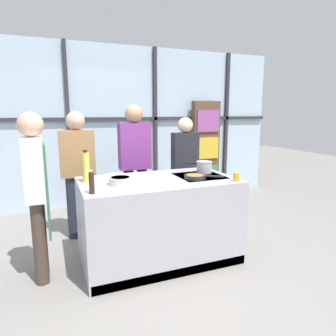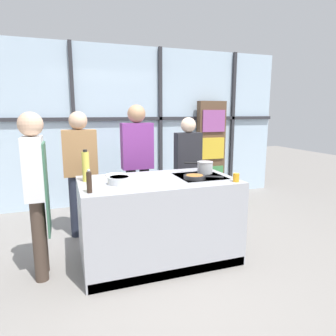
{
  "view_description": "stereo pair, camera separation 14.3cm",
  "coord_description": "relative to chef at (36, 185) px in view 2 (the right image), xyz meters",
  "views": [
    {
      "loc": [
        -1.1,
        -3.03,
        1.67
      ],
      "look_at": [
        0.15,
        0.1,
        1.03
      ],
      "focal_mm": 32.0,
      "sensor_mm": 36.0,
      "label": 1
    },
    {
      "loc": [
        -0.97,
        -3.08,
        1.67
      ],
      "look_at": [
        0.15,
        0.1,
        1.03
      ],
      "focal_mm": 32.0,
      "sensor_mm": 36.0,
      "label": 2
    }
  ],
  "objects": [
    {
      "name": "ground_plane",
      "position": [
        1.24,
        -0.02,
        -0.96
      ],
      "size": [
        18.0,
        18.0,
        0.0
      ],
      "primitive_type": "plane",
      "color": "gray"
    },
    {
      "name": "back_window_wall",
      "position": [
        1.24,
        2.28,
        0.45
      ],
      "size": [
        6.4,
        0.1,
        2.8
      ],
      "color": "silver",
      "rests_on": "ground_plane"
    },
    {
      "name": "bookshelf",
      "position": [
        3.0,
        2.1,
        -0.02
      ],
      "size": [
        0.55,
        0.19,
        1.86
      ],
      "color": "brown",
      "rests_on": "ground_plane"
    },
    {
      "name": "demo_island",
      "position": [
        1.24,
        -0.03,
        -0.49
      ],
      "size": [
        1.71,
        0.97,
        0.93
      ],
      "color": "#A8AAB2",
      "rests_on": "ground_plane"
    },
    {
      "name": "chef",
      "position": [
        0.0,
        0.0,
        0.0
      ],
      "size": [
        0.23,
        0.4,
        1.67
      ],
      "rotation": [
        0.0,
        0.0,
        -1.57
      ],
      "color": "#47382D",
      "rests_on": "ground_plane"
    },
    {
      "name": "spectator_far_left",
      "position": [
        0.47,
        0.93,
        -0.01
      ],
      "size": [
        0.43,
        0.23,
        1.67
      ],
      "rotation": [
        0.0,
        0.0,
        3.14
      ],
      "color": "#232838",
      "rests_on": "ground_plane"
    },
    {
      "name": "spectator_center_left",
      "position": [
        1.24,
        0.93,
        0.05
      ],
      "size": [
        0.43,
        0.25,
        1.76
      ],
      "rotation": [
        0.0,
        0.0,
        3.14
      ],
      "color": "black",
      "rests_on": "ground_plane"
    },
    {
      "name": "spectator_center_right",
      "position": [
        2.01,
        0.93,
        -0.05
      ],
      "size": [
        0.39,
        0.22,
        1.59
      ],
      "rotation": [
        0.0,
        0.0,
        3.14
      ],
      "color": "black",
      "rests_on": "ground_plane"
    },
    {
      "name": "frying_pan",
      "position": [
        1.63,
        -0.15,
        -0.0
      ],
      "size": [
        0.41,
        0.28,
        0.04
      ],
      "color": "#232326",
      "rests_on": "demo_island"
    },
    {
      "name": "saucepan",
      "position": [
        1.87,
        0.1,
        0.05
      ],
      "size": [
        0.31,
        0.25,
        0.14
      ],
      "color": "silver",
      "rests_on": "demo_island"
    },
    {
      "name": "white_plate",
      "position": [
        0.83,
        0.34,
        -0.02
      ],
      "size": [
        0.24,
        0.24,
        0.01
      ],
      "primitive_type": "cylinder",
      "color": "white",
      "rests_on": "demo_island"
    },
    {
      "name": "mixing_bowl",
      "position": [
        0.8,
        -0.09,
        0.01
      ],
      "size": [
        0.24,
        0.24,
        0.08
      ],
      "color": "silver",
      "rests_on": "demo_island"
    },
    {
      "name": "oil_bottle",
      "position": [
        0.49,
        0.15,
        0.13
      ],
      "size": [
        0.08,
        0.08,
        0.34
      ],
      "color": "#E0CC4C",
      "rests_on": "demo_island"
    },
    {
      "name": "pepper_grinder",
      "position": [
        0.48,
        -0.34,
        0.07
      ],
      "size": [
        0.05,
        0.05,
        0.22
      ],
      "color": "#332319",
      "rests_on": "demo_island"
    },
    {
      "name": "juice_glass_near",
      "position": [
        1.99,
        -0.41,
        0.02
      ],
      "size": [
        0.07,
        0.07,
        0.09
      ],
      "primitive_type": "cylinder",
      "color": "orange",
      "rests_on": "demo_island"
    }
  ]
}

